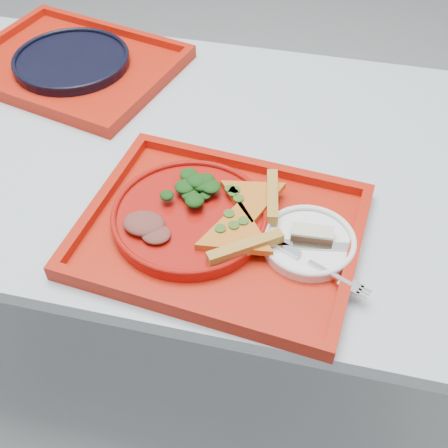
{
  "coord_description": "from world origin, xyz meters",
  "views": [
    {
      "loc": [
        0.37,
        -0.82,
        1.45
      ],
      "look_at": [
        0.23,
        -0.21,
        0.78
      ],
      "focal_mm": 45.0,
      "sensor_mm": 36.0,
      "label": 1
    }
  ],
  "objects": [
    {
      "name": "dessert_bar",
      "position": [
        0.37,
        -0.2,
        0.79
      ],
      "size": [
        0.07,
        0.03,
        0.02
      ],
      "rotation": [
        0.0,
        0.0,
        0.07
      ],
      "color": "#4C2B19",
      "rests_on": "side_plate"
    },
    {
      "name": "side_plate",
      "position": [
        0.37,
        -0.21,
        0.77
      ],
      "size": [
        0.15,
        0.15,
        0.01
      ],
      "primitive_type": "cylinder",
      "color": "white",
      "rests_on": "tray_main"
    },
    {
      "name": "pizza_slice_b",
      "position": [
        0.26,
        -0.14,
        0.79
      ],
      "size": [
        0.15,
        0.13,
        0.02
      ],
      "primitive_type": null,
      "rotation": [
        0.0,
        0.0,
        3.32
      ],
      "color": "orange",
      "rests_on": "dinner_plate"
    },
    {
      "name": "meat_portion",
      "position": [
        0.11,
        -0.25,
        0.79
      ],
      "size": [
        0.07,
        0.05,
        0.02
      ],
      "primitive_type": "ellipsoid",
      "color": "brown",
      "rests_on": "dinner_plate"
    },
    {
      "name": "navy_plate",
      "position": [
        -0.22,
        0.21,
        0.77
      ],
      "size": [
        0.26,
        0.26,
        0.02
      ],
      "primitive_type": "cylinder",
      "color": "black",
      "rests_on": "tray_far"
    },
    {
      "name": "tray_far",
      "position": [
        -0.22,
        0.21,
        0.76
      ],
      "size": [
        0.52,
        0.45,
        0.01
      ],
      "primitive_type": "cube",
      "rotation": [
        0.0,
        0.0,
        -0.24
      ],
      "color": "#AC1809",
      "rests_on": "table"
    },
    {
      "name": "pizza_slice_a",
      "position": [
        0.25,
        -0.23,
        0.79
      ],
      "size": [
        0.18,
        0.19,
        0.02
      ],
      "primitive_type": null,
      "rotation": [
        0.0,
        0.0,
        2.21
      ],
      "color": "orange",
      "rests_on": "dinner_plate"
    },
    {
      "name": "fork",
      "position": [
        0.37,
        -0.25,
        0.78
      ],
      "size": [
        0.18,
        0.1,
        0.01
      ],
      "primitive_type": "cube",
      "rotation": [
        0.0,
        0.0,
        -0.42
      ],
      "color": "silver",
      "rests_on": "side_plate"
    },
    {
      "name": "ground",
      "position": [
        0.0,
        0.0,
        0.0
      ],
      "size": [
        10.0,
        10.0,
        0.0
      ],
      "primitive_type": "plane",
      "color": "#979AA0",
      "rests_on": "ground"
    },
    {
      "name": "salad_heap",
      "position": [
        0.16,
        -0.15,
        0.8
      ],
      "size": [
        0.08,
        0.07,
        0.04
      ],
      "primitive_type": "ellipsoid",
      "color": "black",
      "rests_on": "dinner_plate"
    },
    {
      "name": "tray_main",
      "position": [
        0.22,
        -0.21,
        0.76
      ],
      "size": [
        0.48,
        0.39,
        0.01
      ],
      "primitive_type": "cube",
      "rotation": [
        0.0,
        0.0,
        -0.1
      ],
      "color": "#AC1809",
      "rests_on": "table"
    },
    {
      "name": "knife",
      "position": [
        0.36,
        -0.22,
        0.78
      ],
      "size": [
        0.18,
        0.05,
        0.01
      ],
      "primitive_type": "cube",
      "rotation": [
        0.0,
        0.0,
        0.17
      ],
      "color": "silver",
      "rests_on": "side_plate"
    },
    {
      "name": "dinner_plate",
      "position": [
        0.17,
        -0.2,
        0.77
      ],
      "size": [
        0.26,
        0.26,
        0.02
      ],
      "primitive_type": "cylinder",
      "color": "#9E100A",
      "rests_on": "tray_main"
    },
    {
      "name": "table",
      "position": [
        0.0,
        0.0,
        0.68
      ],
      "size": [
        1.6,
        0.8,
        0.75
      ],
      "color": "#ABB7BF",
      "rests_on": "ground"
    }
  ]
}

